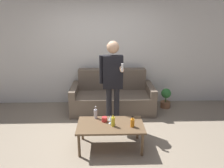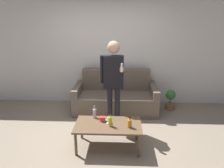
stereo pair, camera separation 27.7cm
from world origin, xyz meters
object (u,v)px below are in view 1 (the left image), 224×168
object	(u,v)px
coffee_table	(110,127)
bottle_orange	(132,123)
couch	(112,96)
person_standing_front	(113,77)

from	to	relation	value
coffee_table	bottle_orange	xyz separation A→B (m)	(0.35, -0.09, 0.11)
couch	person_standing_front	world-z (taller)	person_standing_front
bottle_orange	person_standing_front	bearing A→B (deg)	110.45
couch	coffee_table	distance (m)	1.56
couch	person_standing_front	size ratio (longest dim) A/B	1.10
bottle_orange	couch	bearing A→B (deg)	99.17
person_standing_front	bottle_orange	bearing A→B (deg)	-69.55
couch	coffee_table	size ratio (longest dim) A/B	1.72
couch	bottle_orange	size ratio (longest dim) A/B	10.34
bottle_orange	coffee_table	bearing A→B (deg)	165.40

